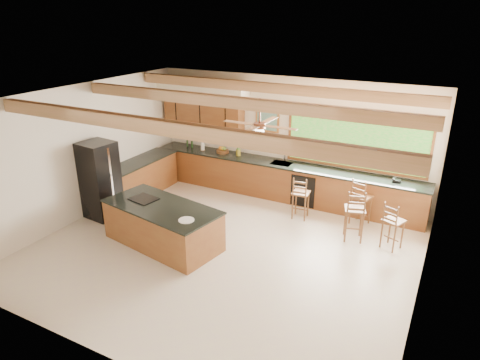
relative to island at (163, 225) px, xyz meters
The scene contains 9 objects.
ground 1.33m from the island, 17.23° to the left, with size 7.20×7.20×0.00m, color beige.
room_shell 2.31m from the island, 44.67° to the left, with size 7.27×6.54×3.02m.
counter_run 2.92m from the island, 82.36° to the left, with size 7.12×3.10×1.22m.
island is the anchor object (origin of this frame).
refrigerator 2.10m from the island, 168.88° to the left, with size 0.76×0.74×1.77m.
bar_stool_a 3.13m from the island, 48.89° to the left, with size 0.40×0.40×1.02m.
bar_stool_b 4.29m from the island, 38.90° to the left, with size 0.49×0.49×1.09m.
bar_stool_c 3.89m from the island, 29.57° to the left, with size 0.51×0.51×1.13m.
bar_stool_d 4.57m from the island, 24.88° to the left, with size 0.47×0.47×1.00m.
Camera 1 is at (3.74, -6.46, 4.43)m, focal length 32.00 mm.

